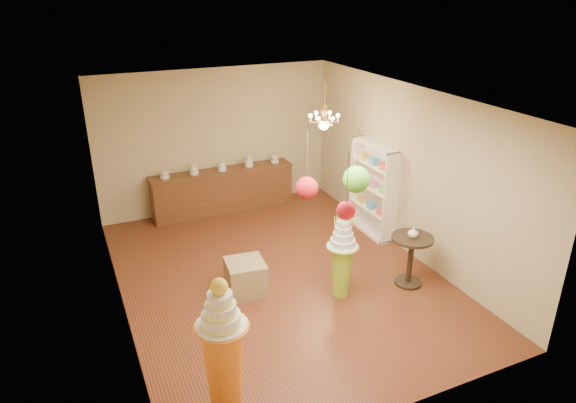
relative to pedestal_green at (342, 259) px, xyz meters
name	(u,v)px	position (x,y,z in m)	size (l,w,h in m)	color
floor	(279,276)	(-0.67, 0.91, -0.65)	(6.50, 6.50, 0.00)	#562917
ceiling	(277,99)	(-0.67, 0.91, 2.35)	(6.50, 6.50, 0.00)	white
wall_back	(217,140)	(-0.67, 4.16, 0.85)	(5.00, 0.04, 3.00)	tan
wall_front	(402,302)	(-0.67, -2.34, 0.85)	(5.00, 0.04, 3.00)	tan
wall_left	(113,222)	(-3.17, 0.91, 0.85)	(0.04, 6.50, 3.00)	tan
wall_right	(409,171)	(1.83, 0.91, 0.85)	(0.04, 6.50, 3.00)	tan
pedestal_green	(342,259)	(0.00, 0.00, 0.00)	(0.48, 0.48, 1.56)	#94C32B
pedestal_orange	(224,362)	(-2.41, -1.61, 0.12)	(0.56, 0.56, 1.81)	orange
burlap_riser	(246,277)	(-1.33, 0.71, -0.38)	(0.59, 0.59, 0.54)	olive
sideboard	(223,190)	(-0.67, 3.88, -0.17)	(3.04, 0.54, 1.16)	#54301A
shelving_unit	(373,189)	(1.67, 1.71, 0.26)	(0.33, 1.20, 1.80)	white
round_table	(411,254)	(1.18, -0.17, -0.09)	(0.67, 0.67, 0.85)	black
vase	(413,232)	(1.18, -0.17, 0.29)	(0.16, 0.16, 0.17)	white
pom_red_left	(307,188)	(-0.93, -0.61, 1.55)	(0.29, 0.29, 0.95)	#453B32
pom_green_mid	(356,179)	(-0.49, -1.05, 1.74)	(0.33, 0.33, 0.77)	#453B32
pom_red_right	(346,211)	(-1.02, -1.70, 1.70)	(0.20, 0.20, 0.76)	#453B32
chandelier	(324,122)	(0.61, 1.82, 1.66)	(0.74, 0.74, 0.85)	#E7AA51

